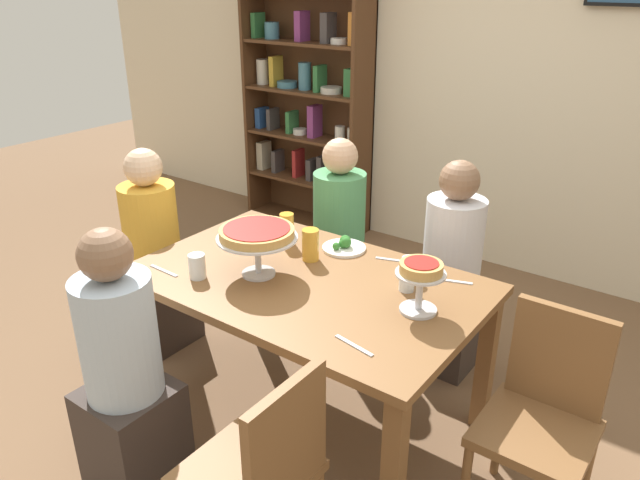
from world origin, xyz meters
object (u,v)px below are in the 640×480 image
object	(u,v)px
salad_plate_far_diner	(248,239)
deep_dish_pizza_stand	(257,236)
diner_head_west	(155,264)
water_glass_clear_far	(407,278)
diner_far_right	(450,282)
personal_pizza_stand	(421,276)
dining_table	(307,296)
beer_glass_amber_short	(310,245)
beer_glass_amber_tall	(287,229)
cutlery_knife_near	(395,260)
chair_near_right	(262,470)
water_glass_clear_spare	(410,269)
cutlery_knife_far	(164,271)
water_glass_clear_near	(197,266)
cutlery_fork_near	(452,281)
salad_plate_near_diner	(344,246)
cutlery_fork_far	(354,345)
bookshelf	(308,88)
diner_near_left	(125,382)
chair_head_east	(543,411)
diner_far_left	(339,248)

from	to	relation	value
salad_plate_far_diner	deep_dish_pizza_stand	bearing A→B (deg)	-39.98
diner_head_west	water_glass_clear_far	world-z (taller)	diner_head_west
diner_far_right	personal_pizza_stand	bearing A→B (deg)	14.26
dining_table	salad_plate_far_diner	size ratio (longest dim) A/B	6.89
beer_glass_amber_short	water_glass_clear_far	bearing A→B (deg)	0.27
personal_pizza_stand	beer_glass_amber_tall	bearing A→B (deg)	166.50
cutlery_knife_near	chair_near_right	bearing A→B (deg)	80.51
water_glass_clear_spare	diner_head_west	bearing A→B (deg)	-170.40
beer_glass_amber_short	cutlery_knife_far	size ratio (longest dim) A/B	0.85
chair_near_right	water_glass_clear_far	bearing A→B (deg)	-0.03
cutlery_knife_near	diner_far_right	bearing A→B (deg)	-124.31
beer_glass_amber_short	cutlery_knife_far	distance (m)	0.68
dining_table	personal_pizza_stand	xyz separation A→B (m)	(0.53, 0.04, 0.25)
beer_glass_amber_short	water_glass_clear_near	world-z (taller)	beer_glass_amber_short
water_glass_clear_spare	cutlery_fork_near	distance (m)	0.19
dining_table	salad_plate_near_diner	bearing A→B (deg)	96.14
water_glass_clear_near	cutlery_knife_far	distance (m)	0.19
water_glass_clear_spare	cutlery_fork_far	world-z (taller)	water_glass_clear_spare
bookshelf	salad_plate_near_diner	xyz separation A→B (m)	(1.48, -1.66, -0.37)
bookshelf	beer_glass_amber_tall	distance (m)	2.17
deep_dish_pizza_stand	water_glass_clear_spare	size ratio (longest dim) A/B	3.47
diner_near_left	water_glass_clear_near	bearing A→B (deg)	7.21
chair_near_right	beer_glass_amber_tall	size ratio (longest dim) A/B	5.51
dining_table	diner_far_right	world-z (taller)	diner_far_right
chair_head_east	water_glass_clear_far	bearing A→B (deg)	-9.15
cutlery_fork_far	cutlery_knife_far	distance (m)	1.02
chair_head_east	salad_plate_near_diner	xyz separation A→B (m)	(-1.09, 0.29, 0.28)
chair_head_east	cutlery_fork_near	bearing A→B (deg)	-28.75
salad_plate_far_diner	water_glass_clear_near	xyz separation A→B (m)	(0.08, -0.41, 0.04)
chair_near_right	personal_pizza_stand	bearing A→B (deg)	-8.46
deep_dish_pizza_stand	cutlery_knife_near	bearing A→B (deg)	48.96
water_glass_clear_spare	beer_glass_amber_tall	bearing A→B (deg)	-178.27
salad_plate_near_diner	deep_dish_pizza_stand	bearing A→B (deg)	-109.71
chair_head_east	cutlery_fork_near	xyz separation A→B (m)	(-0.53, 0.29, 0.26)
water_glass_clear_spare	bookshelf	bearing A→B (deg)	137.16
diner_far_right	beer_glass_amber_short	size ratio (longest dim) A/B	7.56
diner_far_right	diner_head_west	bearing A→B (deg)	-61.45
salad_plate_far_diner	cutlery_fork_near	xyz separation A→B (m)	(1.00, 0.22, -0.02)
beer_glass_amber_short	cutlery_fork_far	bearing A→B (deg)	-40.68
personal_pizza_stand	water_glass_clear_spare	bearing A→B (deg)	126.02
diner_far_left	beer_glass_amber_short	size ratio (longest dim) A/B	7.56
salad_plate_near_diner	water_glass_clear_spare	xyz separation A→B (m)	(0.40, -0.09, 0.03)
dining_table	beer_glass_amber_tall	distance (m)	0.43
diner_far_left	water_glass_clear_near	bearing A→B (deg)	-1.15
water_glass_clear_far	water_glass_clear_spare	world-z (taller)	water_glass_clear_far
dining_table	beer_glass_amber_short	size ratio (longest dim) A/B	10.03
salad_plate_near_diner	salad_plate_far_diner	size ratio (longest dim) A/B	0.96
diner_head_west	cutlery_fork_near	bearing A→B (deg)	11.73
bookshelf	diner_far_right	size ratio (longest dim) A/B	1.92
diner_head_west	salad_plate_near_diner	size ratio (longest dim) A/B	5.40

